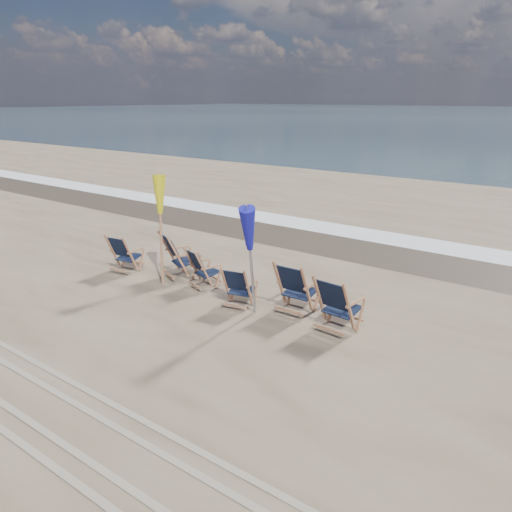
% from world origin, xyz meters
% --- Properties ---
extents(surf_foam, '(200.00, 1.40, 0.01)m').
position_xyz_m(surf_foam, '(0.00, 8.30, 0.00)').
color(surf_foam, silver).
rests_on(surf_foam, ground).
extents(wet_sand_strip, '(200.00, 2.60, 0.00)m').
position_xyz_m(wet_sand_strip, '(0.00, 6.80, 0.00)').
color(wet_sand_strip, '#42362A').
rests_on(wet_sand_strip, ground).
extents(tire_tracks, '(80.00, 1.30, 0.01)m').
position_xyz_m(tire_tracks, '(0.00, -2.80, 0.01)').
color(tire_tracks, gray).
rests_on(tire_tracks, ground).
extents(beach_chair_0, '(0.73, 0.79, 0.99)m').
position_xyz_m(beach_chair_0, '(-3.21, 1.49, 0.49)').
color(beach_chair_0, black).
rests_on(beach_chair_0, ground).
extents(beach_chair_1, '(0.98, 1.02, 1.11)m').
position_xyz_m(beach_chair_1, '(-1.92, 1.82, 0.56)').
color(beach_chair_1, black).
rests_on(beach_chair_1, ground).
extents(beach_chair_2, '(0.77, 0.82, 0.93)m').
position_xyz_m(beach_chair_2, '(-1.07, 1.73, 0.47)').
color(beach_chair_2, black).
rests_on(beach_chair_2, ground).
extents(beach_chair_3, '(0.70, 0.76, 0.90)m').
position_xyz_m(beach_chair_3, '(0.32, 1.49, 0.45)').
color(beach_chair_3, black).
rests_on(beach_chair_3, ground).
extents(beach_chair_4, '(0.71, 0.80, 1.10)m').
position_xyz_m(beach_chair_4, '(1.45, 1.87, 0.55)').
color(beach_chair_4, black).
rests_on(beach_chair_4, ground).
extents(beach_chair_5, '(0.77, 0.85, 1.10)m').
position_xyz_m(beach_chair_5, '(2.48, 1.57, 0.55)').
color(beach_chair_5, black).
rests_on(beach_chair_5, ground).
extents(umbrella_yellow, '(0.30, 0.30, 2.45)m').
position_xyz_m(umbrella_yellow, '(-2.20, 1.59, 1.91)').
color(umbrella_yellow, '#A96F4C').
rests_on(umbrella_yellow, ground).
extents(umbrella_blue, '(0.30, 0.30, 2.40)m').
position_xyz_m(umbrella_blue, '(0.66, 1.16, 1.86)').
color(umbrella_blue, '#A5A5AD').
rests_on(umbrella_blue, ground).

